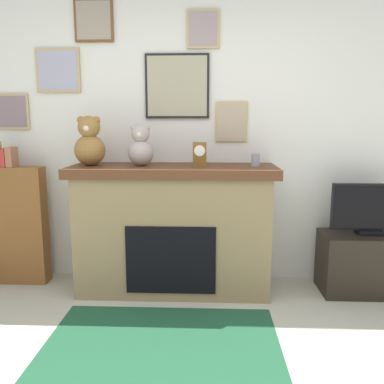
{
  "coord_description": "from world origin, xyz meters",
  "views": [
    {
      "loc": [
        0.18,
        -1.66,
        1.43
      ],
      "look_at": [
        0.03,
        1.66,
        0.85
      ],
      "focal_mm": 37.68,
      "sensor_mm": 36.0,
      "label": 1
    }
  ],
  "objects_px": {
    "tv_stand": "(366,263)",
    "candle_jar": "(256,160)",
    "fireplace": "(174,228)",
    "television": "(370,210)",
    "bookshelf": "(20,222)",
    "mantel_clock": "(200,154)",
    "teddy_bear_grey": "(90,143)",
    "teddy_bear_cream": "(141,147)"
  },
  "relations": [
    {
      "from": "fireplace",
      "to": "teddy_bear_grey",
      "type": "distance_m",
      "value": 0.99
    },
    {
      "from": "tv_stand",
      "to": "bookshelf",
      "type": "bearing_deg",
      "value": 178.1
    },
    {
      "from": "television",
      "to": "candle_jar",
      "type": "height_order",
      "value": "candle_jar"
    },
    {
      "from": "fireplace",
      "to": "teddy_bear_grey",
      "type": "relative_size",
      "value": 4.17
    },
    {
      "from": "bookshelf",
      "to": "mantel_clock",
      "type": "distance_m",
      "value": 1.72
    },
    {
      "from": "television",
      "to": "mantel_clock",
      "type": "relative_size",
      "value": 3.3
    },
    {
      "from": "bookshelf",
      "to": "teddy_bear_cream",
      "type": "distance_m",
      "value": 1.31
    },
    {
      "from": "bookshelf",
      "to": "television",
      "type": "bearing_deg",
      "value": -1.93
    },
    {
      "from": "mantel_clock",
      "to": "fireplace",
      "type": "bearing_deg",
      "value": 175.1
    },
    {
      "from": "fireplace",
      "to": "tv_stand",
      "type": "bearing_deg",
      "value": -0.48
    },
    {
      "from": "tv_stand",
      "to": "fireplace",
      "type": "bearing_deg",
      "value": 179.52
    },
    {
      "from": "tv_stand",
      "to": "mantel_clock",
      "type": "xyz_separation_m",
      "value": [
        -1.41,
        -0.01,
        0.92
      ]
    },
    {
      "from": "bookshelf",
      "to": "teddy_bear_grey",
      "type": "height_order",
      "value": "teddy_bear_grey"
    },
    {
      "from": "bookshelf",
      "to": "candle_jar",
      "type": "relative_size",
      "value": 11.89
    },
    {
      "from": "fireplace",
      "to": "bookshelf",
      "type": "relative_size",
      "value": 1.35
    },
    {
      "from": "teddy_bear_grey",
      "to": "television",
      "type": "bearing_deg",
      "value": 0.08
    },
    {
      "from": "fireplace",
      "to": "tv_stand",
      "type": "xyz_separation_m",
      "value": [
        1.63,
        -0.01,
        -0.29
      ]
    },
    {
      "from": "fireplace",
      "to": "television",
      "type": "bearing_deg",
      "value": -0.53
    },
    {
      "from": "television",
      "to": "candle_jar",
      "type": "xyz_separation_m",
      "value": [
        -0.95,
        -0.0,
        0.41
      ]
    },
    {
      "from": "mantel_clock",
      "to": "candle_jar",
      "type": "bearing_deg",
      "value": 0.14
    },
    {
      "from": "mantel_clock",
      "to": "tv_stand",
      "type": "bearing_deg",
      "value": 0.21
    },
    {
      "from": "bookshelf",
      "to": "tv_stand",
      "type": "relative_size",
      "value": 1.68
    },
    {
      "from": "television",
      "to": "candle_jar",
      "type": "bearing_deg",
      "value": -179.84
    },
    {
      "from": "fireplace",
      "to": "mantel_clock",
      "type": "relative_size",
      "value": 8.78
    },
    {
      "from": "fireplace",
      "to": "television",
      "type": "relative_size",
      "value": 2.66
    },
    {
      "from": "candle_jar",
      "to": "tv_stand",
      "type": "bearing_deg",
      "value": 0.25
    },
    {
      "from": "bookshelf",
      "to": "tv_stand",
      "type": "bearing_deg",
      "value": -1.9
    },
    {
      "from": "teddy_bear_grey",
      "to": "teddy_bear_cream",
      "type": "height_order",
      "value": "teddy_bear_grey"
    },
    {
      "from": "candle_jar",
      "to": "mantel_clock",
      "type": "relative_size",
      "value": 0.55
    },
    {
      "from": "fireplace",
      "to": "teddy_bear_cream",
      "type": "distance_m",
      "value": 0.73
    },
    {
      "from": "candle_jar",
      "to": "teddy_bear_grey",
      "type": "distance_m",
      "value": 1.37
    },
    {
      "from": "mantel_clock",
      "to": "teddy_bear_grey",
      "type": "height_order",
      "value": "teddy_bear_grey"
    },
    {
      "from": "television",
      "to": "fireplace",
      "type": "bearing_deg",
      "value": 179.47
    },
    {
      "from": "bookshelf",
      "to": "mantel_clock",
      "type": "bearing_deg",
      "value": -3.76
    },
    {
      "from": "tv_stand",
      "to": "mantel_clock",
      "type": "bearing_deg",
      "value": -179.79
    },
    {
      "from": "tv_stand",
      "to": "candle_jar",
      "type": "distance_m",
      "value": 1.29
    },
    {
      "from": "bookshelf",
      "to": "television",
      "type": "height_order",
      "value": "bookshelf"
    },
    {
      "from": "bookshelf",
      "to": "candle_jar",
      "type": "bearing_deg",
      "value": -2.9
    },
    {
      "from": "fireplace",
      "to": "tv_stand",
      "type": "height_order",
      "value": "fireplace"
    },
    {
      "from": "fireplace",
      "to": "teddy_bear_cream",
      "type": "relative_size",
      "value": 4.97
    },
    {
      "from": "tv_stand",
      "to": "candle_jar",
      "type": "bearing_deg",
      "value": -179.75
    },
    {
      "from": "tv_stand",
      "to": "candle_jar",
      "type": "height_order",
      "value": "candle_jar"
    }
  ]
}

